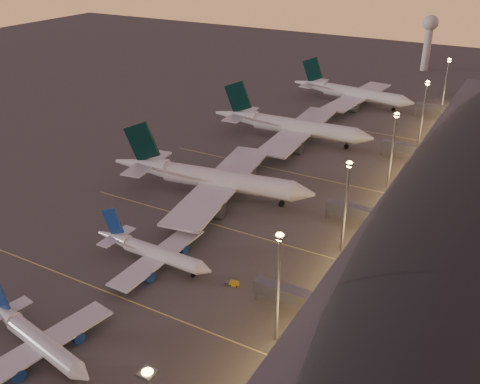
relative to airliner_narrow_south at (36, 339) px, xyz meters
name	(u,v)px	position (x,y,z in m)	size (l,w,h in m)	color
ground	(141,288)	(4.75, 26.95, -3.22)	(700.00, 700.00, 0.00)	#413E3B
airliner_narrow_south	(36,339)	(0.00, 0.00, 0.00)	(34.87, 31.50, 12.47)	silver
airliner_narrow_north	(152,252)	(0.60, 37.19, 0.11)	(36.01, 32.04, 12.91)	silver
airliner_wide_near	(210,178)	(-7.74, 78.20, 2.48)	(69.21, 63.72, 22.17)	silver
airliner_wide_mid	(291,126)	(-6.50, 137.31, 2.41)	(68.43, 62.37, 21.90)	silver
airliner_wide_far	(351,93)	(-1.47, 198.12, 2.01)	(63.54, 58.22, 20.32)	silver
terminal_building	(468,195)	(66.59, 99.42, 5.56)	(56.35, 255.00, 17.46)	#515156
light_masts	(376,158)	(40.75, 91.95, 14.33)	(2.20, 217.20, 25.90)	slate
radar_tower	(429,34)	(14.75, 286.95, 18.65)	(9.00, 9.00, 32.50)	silver
lane_markings	(226,218)	(4.75, 66.95, -3.22)	(90.00, 180.36, 0.00)	#D8C659
baggage_tug_c	(233,283)	(23.22, 39.05, -2.78)	(3.50, 2.05, 0.98)	gold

